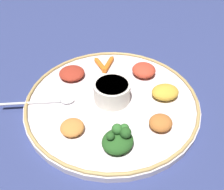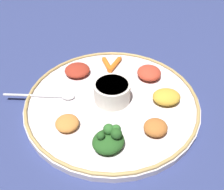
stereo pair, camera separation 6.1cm
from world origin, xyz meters
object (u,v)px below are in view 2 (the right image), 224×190
Objects in this scene: carrot_outer at (106,63)px; center_bowl at (112,91)px; spoon at (50,96)px; greens_pile at (109,139)px; carrot_near_spoon at (115,64)px.

center_bowl is at bearing -84.67° from carrot_outer.
carrot_outer is (0.14, 0.14, 0.00)m from spoon.
carrot_outer reaches higher than spoon.
greens_pile is 0.29m from carrot_near_spoon.
carrot_outer is at bearing 91.16° from greens_pile.
greens_pile is 1.13× the size of carrot_near_spoon.
spoon is 0.21m from greens_pile.
center_bowl reaches higher than spoon.
center_bowl is 0.15m from carrot_near_spoon.
carrot_near_spoon is at bearing 39.08° from spoon.
greens_pile is at bearing -45.57° from spoon.
greens_pile is at bearing -94.10° from carrot_near_spoon.
center_bowl is at bearing 86.71° from greens_pile.
carrot_near_spoon reaches higher than spoon.
spoon is at bearing -140.92° from carrot_near_spoon.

